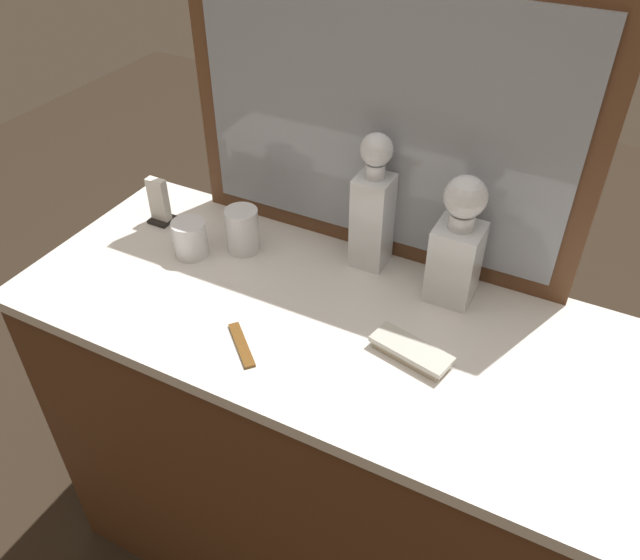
{
  "coord_description": "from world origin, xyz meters",
  "views": [
    {
      "loc": [
        0.42,
        -0.82,
        1.69
      ],
      "look_at": [
        0.0,
        0.0,
        0.95
      ],
      "focal_mm": 35.66,
      "sensor_mm": 36.0,
      "label": 1
    }
  ],
  "objects_px": {
    "crystal_decanter_far_left": "(373,214)",
    "crystal_tumbler_center": "(243,232)",
    "crystal_tumbler_far_right": "(190,240)",
    "crystal_decanter_center": "(456,251)",
    "silver_brush_right": "(411,352)",
    "napkin_holder": "(159,204)",
    "tortoiseshell_comb": "(242,345)"
  },
  "relations": [
    {
      "from": "silver_brush_right",
      "to": "tortoiseshell_comb",
      "type": "distance_m",
      "value": 0.31
    },
    {
      "from": "crystal_decanter_far_left",
      "to": "tortoiseshell_comb",
      "type": "xyz_separation_m",
      "value": [
        -0.1,
        -0.34,
        -0.12
      ]
    },
    {
      "from": "crystal_tumbler_far_right",
      "to": "tortoiseshell_comb",
      "type": "xyz_separation_m",
      "value": [
        0.25,
        -0.19,
        -0.03
      ]
    },
    {
      "from": "crystal_decanter_center",
      "to": "crystal_tumbler_far_right",
      "type": "bearing_deg",
      "value": -167.1
    },
    {
      "from": "crystal_tumbler_far_right",
      "to": "crystal_tumbler_center",
      "type": "distance_m",
      "value": 0.11
    },
    {
      "from": "crystal_tumbler_far_right",
      "to": "tortoiseshell_comb",
      "type": "bearing_deg",
      "value": -37.3
    },
    {
      "from": "crystal_tumbler_center",
      "to": "napkin_holder",
      "type": "relative_size",
      "value": 0.9
    },
    {
      "from": "crystal_decanter_far_left",
      "to": "crystal_tumbler_center",
      "type": "bearing_deg",
      "value": -161.91
    },
    {
      "from": "napkin_holder",
      "to": "crystal_decanter_far_left",
      "type": "bearing_deg",
      "value": 9.18
    },
    {
      "from": "crystal_decanter_center",
      "to": "silver_brush_right",
      "type": "relative_size",
      "value": 1.7
    },
    {
      "from": "silver_brush_right",
      "to": "napkin_holder",
      "type": "height_order",
      "value": "napkin_holder"
    },
    {
      "from": "crystal_tumbler_far_right",
      "to": "crystal_tumbler_center",
      "type": "relative_size",
      "value": 0.81
    },
    {
      "from": "crystal_tumbler_far_right",
      "to": "crystal_decanter_center",
      "type": "bearing_deg",
      "value": 12.9
    },
    {
      "from": "silver_brush_right",
      "to": "crystal_tumbler_far_right",
      "type": "bearing_deg",
      "value": 172.04
    },
    {
      "from": "crystal_decanter_far_left",
      "to": "silver_brush_right",
      "type": "xyz_separation_m",
      "value": [
        0.18,
        -0.23,
        -0.11
      ]
    },
    {
      "from": "crystal_decanter_far_left",
      "to": "crystal_tumbler_far_right",
      "type": "height_order",
      "value": "crystal_decanter_far_left"
    },
    {
      "from": "crystal_decanter_center",
      "to": "silver_brush_right",
      "type": "distance_m",
      "value": 0.22
    },
    {
      "from": "crystal_tumbler_center",
      "to": "silver_brush_right",
      "type": "bearing_deg",
      "value": -17.64
    },
    {
      "from": "tortoiseshell_comb",
      "to": "napkin_holder",
      "type": "distance_m",
      "value": 0.47
    },
    {
      "from": "crystal_decanter_center",
      "to": "silver_brush_right",
      "type": "xyz_separation_m",
      "value": [
        -0.01,
        -0.2,
        -0.09
      ]
    },
    {
      "from": "crystal_decanter_center",
      "to": "napkin_holder",
      "type": "distance_m",
      "value": 0.68
    },
    {
      "from": "crystal_decanter_far_left",
      "to": "crystal_decanter_center",
      "type": "bearing_deg",
      "value": -8.69
    },
    {
      "from": "crystal_tumbler_far_right",
      "to": "napkin_holder",
      "type": "relative_size",
      "value": 0.73
    },
    {
      "from": "crystal_tumbler_far_right",
      "to": "crystal_tumbler_center",
      "type": "xyz_separation_m",
      "value": [
        0.09,
        0.07,
        0.01
      ]
    },
    {
      "from": "tortoiseshell_comb",
      "to": "silver_brush_right",
      "type": "bearing_deg",
      "value": 22.35
    },
    {
      "from": "crystal_decanter_far_left",
      "to": "crystal_tumbler_center",
      "type": "xyz_separation_m",
      "value": [
        -0.26,
        -0.09,
        -0.07
      ]
    },
    {
      "from": "crystal_decanter_center",
      "to": "crystal_tumbler_far_right",
      "type": "relative_size",
      "value": 3.31
    },
    {
      "from": "tortoiseshell_comb",
      "to": "crystal_tumbler_center",
      "type": "bearing_deg",
      "value": 121.94
    },
    {
      "from": "crystal_decanter_center",
      "to": "crystal_tumbler_center",
      "type": "relative_size",
      "value": 2.68
    },
    {
      "from": "crystal_tumbler_far_right",
      "to": "napkin_holder",
      "type": "distance_m",
      "value": 0.16
    },
    {
      "from": "crystal_decanter_center",
      "to": "crystal_decanter_far_left",
      "type": "xyz_separation_m",
      "value": [
        -0.19,
        0.03,
        0.01
      ]
    },
    {
      "from": "crystal_decanter_far_left",
      "to": "crystal_tumbler_center",
      "type": "height_order",
      "value": "crystal_decanter_far_left"
    }
  ]
}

